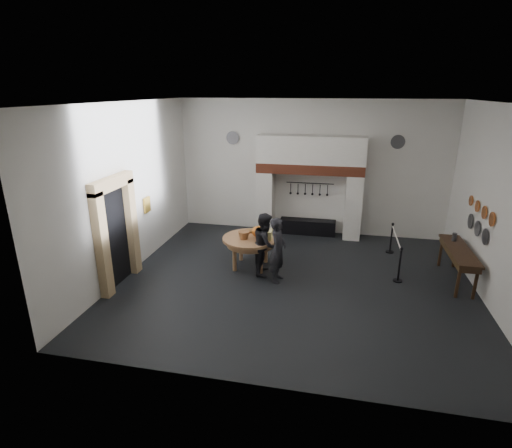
% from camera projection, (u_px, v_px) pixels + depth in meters
% --- Properties ---
extents(floor, '(9.00, 8.00, 0.02)m').
position_uv_depth(floor, '(295.00, 281.00, 10.47)').
color(floor, black).
rests_on(floor, ground).
extents(ceiling, '(9.00, 8.00, 0.02)m').
position_uv_depth(ceiling, '(301.00, 102.00, 9.02)').
color(ceiling, silver).
rests_on(ceiling, wall_back).
extents(wall_back, '(9.00, 0.02, 4.50)m').
position_uv_depth(wall_back, '(311.00, 168.00, 13.45)').
color(wall_back, silver).
rests_on(wall_back, floor).
extents(wall_front, '(9.00, 0.02, 4.50)m').
position_uv_depth(wall_front, '(269.00, 266.00, 6.04)').
color(wall_front, silver).
rests_on(wall_front, floor).
extents(wall_left, '(0.02, 8.00, 4.50)m').
position_uv_depth(wall_left, '(129.00, 189.00, 10.63)').
color(wall_left, silver).
rests_on(wall_left, floor).
extents(wall_right, '(0.02, 8.00, 4.50)m').
position_uv_depth(wall_right, '(500.00, 209.00, 8.87)').
color(wall_right, silver).
rests_on(wall_right, floor).
extents(chimney_pier_left, '(0.55, 0.70, 2.15)m').
position_uv_depth(chimney_pier_left, '(266.00, 202.00, 13.80)').
color(chimney_pier_left, silver).
rests_on(chimney_pier_left, floor).
extents(chimney_pier_right, '(0.55, 0.70, 2.15)m').
position_uv_depth(chimney_pier_right, '(353.00, 207.00, 13.22)').
color(chimney_pier_right, silver).
rests_on(chimney_pier_right, floor).
extents(hearth_brick_band, '(3.50, 0.72, 0.32)m').
position_uv_depth(hearth_brick_band, '(310.00, 168.00, 13.11)').
color(hearth_brick_band, '#9E442B').
rests_on(hearth_brick_band, chimney_pier_left).
extents(chimney_hood, '(3.50, 0.70, 0.90)m').
position_uv_depth(chimney_hood, '(311.00, 150.00, 12.91)').
color(chimney_hood, silver).
rests_on(chimney_hood, hearth_brick_band).
extents(iron_range, '(1.90, 0.45, 0.50)m').
position_uv_depth(iron_range, '(308.00, 227.00, 13.84)').
color(iron_range, black).
rests_on(iron_range, floor).
extents(utensil_rail, '(1.60, 0.02, 0.02)m').
position_uv_depth(utensil_rail, '(310.00, 183.00, 13.54)').
color(utensil_rail, black).
rests_on(utensil_rail, wall_back).
extents(door_recess, '(0.04, 1.10, 2.50)m').
position_uv_depth(door_recess, '(115.00, 237.00, 10.02)').
color(door_recess, black).
rests_on(door_recess, floor).
extents(door_jamb_near, '(0.22, 0.30, 2.60)m').
position_uv_depth(door_jamb_near, '(102.00, 246.00, 9.34)').
color(door_jamb_near, tan).
rests_on(door_jamb_near, floor).
extents(door_jamb_far, '(0.22, 0.30, 2.60)m').
position_uv_depth(door_jamb_far, '(132.00, 227.00, 10.63)').
color(door_jamb_far, tan).
rests_on(door_jamb_far, floor).
extents(door_lintel, '(0.22, 1.70, 0.30)m').
position_uv_depth(door_lintel, '(111.00, 183.00, 9.55)').
color(door_lintel, tan).
rests_on(door_lintel, door_jamb_near).
extents(wall_plaque, '(0.05, 0.34, 0.44)m').
position_uv_depth(wall_plaque, '(147.00, 205.00, 11.57)').
color(wall_plaque, gold).
rests_on(wall_plaque, wall_left).
extents(work_table, '(1.98, 1.98, 0.07)m').
position_uv_depth(work_table, '(250.00, 239.00, 11.09)').
color(work_table, tan).
rests_on(work_table, floor).
extents(pumpkin, '(0.36, 0.36, 0.31)m').
position_uv_depth(pumpkin, '(258.00, 231.00, 11.08)').
color(pumpkin, orange).
rests_on(pumpkin, work_table).
extents(cheese_block_big, '(0.22, 0.22, 0.24)m').
position_uv_depth(cheese_block_big, '(268.00, 235.00, 10.90)').
color(cheese_block_big, '#FEF598').
rests_on(cheese_block_big, work_table).
extents(cheese_block_small, '(0.18, 0.18, 0.20)m').
position_uv_depth(cheese_block_small, '(269.00, 232.00, 11.19)').
color(cheese_block_small, '#D1C57D').
rests_on(cheese_block_small, work_table).
extents(wicker_basket, '(0.41, 0.41, 0.22)m').
position_uv_depth(wicker_basket, '(244.00, 235.00, 10.94)').
color(wicker_basket, '#986237').
rests_on(wicker_basket, work_table).
extents(bread_loaf, '(0.31, 0.18, 0.13)m').
position_uv_depth(bread_loaf, '(250.00, 231.00, 11.40)').
color(bread_loaf, '#A9803C').
rests_on(bread_loaf, work_table).
extents(visitor_near, '(0.48, 0.67, 1.73)m').
position_uv_depth(visitor_near, '(278.00, 250.00, 10.24)').
color(visitor_near, black).
rests_on(visitor_near, floor).
extents(visitor_far, '(0.69, 0.86, 1.70)m').
position_uv_depth(visitor_far, '(265.00, 244.00, 10.70)').
color(visitor_far, black).
rests_on(visitor_far, floor).
extents(side_table, '(0.55, 2.20, 0.06)m').
position_uv_depth(side_table, '(459.00, 250.00, 10.22)').
color(side_table, '#362613').
rests_on(side_table, floor).
extents(pewter_jug, '(0.12, 0.12, 0.22)m').
position_uv_depth(pewter_jug, '(454.00, 237.00, 10.73)').
color(pewter_jug, '#46464A').
rests_on(pewter_jug, side_table).
extents(copper_pan_a, '(0.03, 0.34, 0.34)m').
position_uv_depth(copper_pan_a, '(492.00, 219.00, 9.16)').
color(copper_pan_a, '#C6662D').
rests_on(copper_pan_a, wall_right).
extents(copper_pan_b, '(0.03, 0.32, 0.32)m').
position_uv_depth(copper_pan_b, '(484.00, 212.00, 9.67)').
color(copper_pan_b, '#C6662D').
rests_on(copper_pan_b, wall_right).
extents(copper_pan_c, '(0.03, 0.30, 0.30)m').
position_uv_depth(copper_pan_c, '(477.00, 206.00, 10.18)').
color(copper_pan_c, '#C6662D').
rests_on(copper_pan_c, wall_right).
extents(copper_pan_d, '(0.03, 0.28, 0.28)m').
position_uv_depth(copper_pan_d, '(471.00, 201.00, 10.69)').
color(copper_pan_d, '#C6662D').
rests_on(copper_pan_d, wall_right).
extents(pewter_plate_left, '(0.03, 0.40, 0.40)m').
position_uv_depth(pewter_plate_left, '(485.00, 237.00, 9.51)').
color(pewter_plate_left, '#4C4C51').
rests_on(pewter_plate_left, wall_right).
extents(pewter_plate_mid, '(0.03, 0.40, 0.40)m').
position_uv_depth(pewter_plate_mid, '(477.00, 228.00, 10.06)').
color(pewter_plate_mid, '#4C4C51').
rests_on(pewter_plate_mid, wall_right).
extents(pewter_plate_right, '(0.03, 0.40, 0.40)m').
position_uv_depth(pewter_plate_right, '(470.00, 221.00, 10.62)').
color(pewter_plate_right, '#4C4C51').
rests_on(pewter_plate_right, wall_right).
extents(pewter_plate_back_left, '(0.44, 0.03, 0.44)m').
position_uv_depth(pewter_plate_back_left, '(233.00, 138.00, 13.64)').
color(pewter_plate_back_left, '#4C4C51').
rests_on(pewter_plate_back_left, wall_back).
extents(pewter_plate_back_right, '(0.44, 0.03, 0.44)m').
position_uv_depth(pewter_plate_back_right, '(398.00, 142.00, 12.58)').
color(pewter_plate_back_right, '#4C4C51').
rests_on(pewter_plate_back_right, wall_back).
extents(barrier_post_near, '(0.05, 0.05, 0.90)m').
position_uv_depth(barrier_post_near, '(400.00, 266.00, 10.33)').
color(barrier_post_near, black).
rests_on(barrier_post_near, floor).
extents(barrier_post_far, '(0.05, 0.05, 0.90)m').
position_uv_depth(barrier_post_far, '(391.00, 239.00, 12.18)').
color(barrier_post_far, black).
rests_on(barrier_post_far, floor).
extents(barrier_rope, '(0.04, 2.00, 0.04)m').
position_uv_depth(barrier_rope, '(397.00, 238.00, 11.13)').
color(barrier_rope, silver).
rests_on(barrier_rope, barrier_post_near).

